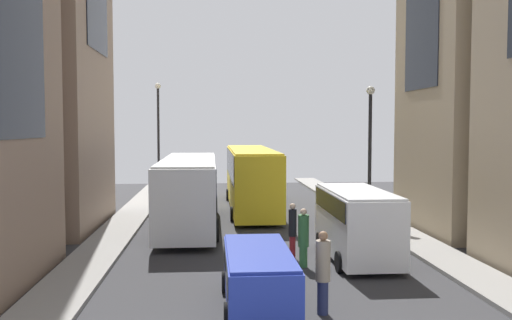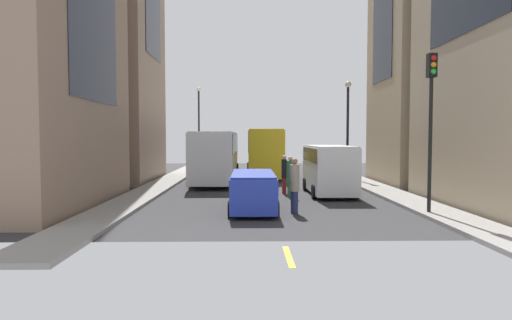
% 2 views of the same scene
% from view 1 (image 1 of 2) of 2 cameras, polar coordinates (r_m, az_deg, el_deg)
% --- Properties ---
extents(ground_plane, '(38.70, 38.70, 0.00)m').
position_cam_1_polar(ground_plane, '(29.24, -0.43, -6.20)').
color(ground_plane, '#333335').
extents(sidewalk_west, '(1.82, 44.00, 0.15)m').
position_cam_1_polar(sidewalk_west, '(29.48, -13.09, -6.06)').
color(sidewalk_west, gray).
rests_on(sidewalk_west, ground).
extents(sidewalk_east, '(1.82, 44.00, 0.15)m').
position_cam_1_polar(sidewalk_east, '(30.37, 11.84, -5.77)').
color(sidewalk_east, gray).
rests_on(sidewalk_east, ground).
extents(lane_stripe_1, '(0.16, 2.00, 0.01)m').
position_cam_1_polar(lane_stripe_1, '(15.68, 3.35, -14.74)').
color(lane_stripe_1, yellow).
rests_on(lane_stripe_1, ground).
extents(lane_stripe_2, '(0.16, 2.00, 0.01)m').
position_cam_1_polar(lane_stripe_2, '(22.39, 0.86, -9.18)').
color(lane_stripe_2, yellow).
rests_on(lane_stripe_2, ground).
extents(lane_stripe_3, '(0.16, 2.00, 0.01)m').
position_cam_1_polar(lane_stripe_3, '(29.24, -0.43, -6.19)').
color(lane_stripe_3, yellow).
rests_on(lane_stripe_3, ground).
extents(lane_stripe_4, '(0.16, 2.00, 0.01)m').
position_cam_1_polar(lane_stripe_4, '(36.15, -1.22, -4.34)').
color(lane_stripe_4, yellow).
rests_on(lane_stripe_4, ground).
extents(lane_stripe_5, '(0.16, 2.00, 0.01)m').
position_cam_1_polar(lane_stripe_5, '(43.08, -1.76, -3.08)').
color(lane_stripe_5, yellow).
rests_on(lane_stripe_5, ground).
extents(lane_stripe_6, '(0.16, 2.00, 0.01)m').
position_cam_1_polar(lane_stripe_6, '(50.04, -2.15, -2.17)').
color(lane_stripe_6, yellow).
rests_on(lane_stripe_6, ground).
extents(city_bus_white, '(2.81, 12.03, 3.35)m').
position_cam_1_polar(city_bus_white, '(27.34, -6.87, -2.65)').
color(city_bus_white, silver).
rests_on(city_bus_white, ground).
extents(streetcar_yellow, '(2.70, 13.22, 3.59)m').
position_cam_1_polar(streetcar_yellow, '(32.90, -0.53, -1.40)').
color(streetcar_yellow, yellow).
rests_on(streetcar_yellow, ground).
extents(delivery_van_white, '(2.25, 5.45, 2.58)m').
position_cam_1_polar(delivery_van_white, '(20.82, 10.28, -5.97)').
color(delivery_van_white, white).
rests_on(delivery_van_white, ground).
extents(car_blue_0, '(1.93, 4.72, 1.57)m').
position_cam_1_polar(car_blue_0, '(15.36, 0.25, -11.53)').
color(car_blue_0, '#2338AD').
rests_on(car_blue_0, ground).
extents(pedestrian_crossing_mid, '(0.38, 0.38, 2.06)m').
position_cam_1_polar(pedestrian_crossing_mid, '(19.59, 4.88, -7.81)').
color(pedestrian_crossing_mid, '#336B38').
rests_on(pedestrian_crossing_mid, ground).
extents(pedestrian_crossing_near, '(0.39, 0.39, 2.19)m').
position_cam_1_polar(pedestrian_crossing_near, '(14.86, 6.87, -11.14)').
color(pedestrian_crossing_near, navy).
rests_on(pedestrian_crossing_near, ground).
extents(pedestrian_waiting_curb, '(0.30, 0.30, 2.06)m').
position_cam_1_polar(pedestrian_waiting_curb, '(20.82, 3.76, -7.04)').
color(pedestrian_waiting_curb, maroon).
rests_on(pedestrian_waiting_curb, ground).
extents(streetlamp_near, '(0.44, 0.44, 6.81)m').
position_cam_1_polar(streetlamp_near, '(29.14, 11.59, 2.28)').
color(streetlamp_near, black).
rests_on(streetlamp_near, ground).
extents(streetlamp_far, '(0.44, 0.44, 7.97)m').
position_cam_1_polar(streetlamp_far, '(41.99, -9.97, 3.47)').
color(streetlamp_far, black).
rests_on(streetlamp_far, ground).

